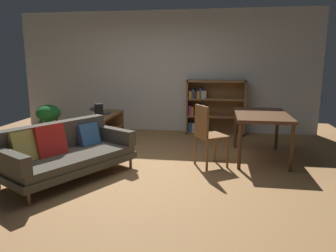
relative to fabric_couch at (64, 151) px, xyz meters
The scene contains 10 objects.
ground_plane 1.11m from the fabric_couch, 31.50° to the left, with size 8.16×8.16×0.00m, color #9E7042.
back_wall_panel 3.51m from the fabric_couch, 74.65° to the left, with size 6.80×0.10×2.70m, color silver.
fabric_couch is the anchor object (origin of this frame).
media_console 1.87m from the fabric_couch, 93.20° to the left, with size 0.41×1.37×0.56m.
open_laptop 2.06m from the fabric_couch, 95.41° to the left, with size 0.44×0.35×0.11m.
desk_speaker 1.60m from the fabric_couch, 92.40° to the left, with size 0.16×0.16×0.26m.
potted_floor_plant 2.03m from the fabric_couch, 124.54° to the left, with size 0.53×0.52×0.78m.
dining_table 3.14m from the fabric_couch, 24.77° to the left, with size 0.85×1.34×0.76m.
dining_chair_near 2.12m from the fabric_couch, 20.57° to the left, with size 0.55×0.55×0.96m.
bookshelf 3.64m from the fabric_couch, 57.06° to the left, with size 1.28×0.35×1.19m.
Camera 1 is at (1.22, -4.57, 1.63)m, focal length 34.07 mm.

